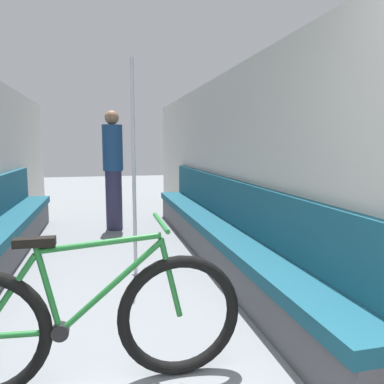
# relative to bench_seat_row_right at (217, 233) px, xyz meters

# --- Properties ---
(wall_right) EXTENTS (0.10, 10.02, 2.14)m
(wall_right) POSITION_rel_bench_seat_row_right_xyz_m (0.22, -0.08, 0.77)
(wall_right) COLOR beige
(wall_right) RESTS_ON ground
(bench_seat_row_right) EXTENTS (0.41, 5.37, 0.92)m
(bench_seat_row_right) POSITION_rel_bench_seat_row_right_xyz_m (0.00, 0.00, 0.00)
(bench_seat_row_right) COLOR #4C4C51
(bench_seat_row_right) RESTS_ON ground
(bicycle) EXTENTS (1.72, 0.46, 0.90)m
(bicycle) POSITION_rel_bench_seat_row_right_xyz_m (-1.36, -2.01, 0.06)
(bicycle) COLOR black
(bicycle) RESTS_ON ground
(grab_pole_near) EXTENTS (0.08, 0.08, 2.12)m
(grab_pole_near) POSITION_rel_bench_seat_row_right_xyz_m (-0.95, -0.31, 0.73)
(grab_pole_near) COLOR gray
(grab_pole_near) RESTS_ON ground
(passenger_standing) EXTENTS (0.30, 0.30, 1.80)m
(passenger_standing) POSITION_rel_bench_seat_row_right_xyz_m (-1.09, 1.80, 0.63)
(passenger_standing) COLOR #332D4C
(passenger_standing) RESTS_ON ground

